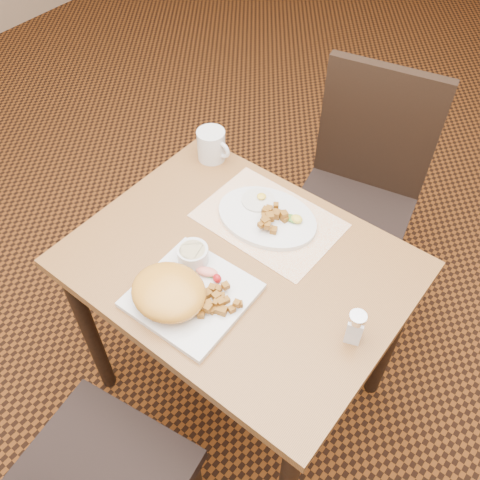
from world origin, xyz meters
name	(u,v)px	position (x,y,z in m)	size (l,w,h in m)	color
ground	(240,384)	(0.00, 0.00, 0.00)	(8.00, 8.00, 0.00)	black
table	(239,285)	(0.00, 0.00, 0.64)	(0.90, 0.70, 0.75)	#925D2D
chair_far	(359,186)	(0.02, 0.69, 0.54)	(0.50, 0.51, 0.97)	black
placemat	(269,220)	(-0.03, 0.17, 0.75)	(0.40, 0.28, 0.00)	white
plate_square	(192,295)	(-0.02, -0.17, 0.76)	(0.28, 0.28, 0.02)	silver
plate_oval	(267,217)	(-0.03, 0.17, 0.76)	(0.30, 0.23, 0.02)	silver
hollandaise_mound	(168,292)	(-0.06, -0.22, 0.80)	(0.20, 0.18, 0.07)	gold
ramekin	(193,254)	(-0.09, -0.08, 0.79)	(0.08, 0.08, 0.05)	silver
garnish_sq	(210,274)	(-0.02, -0.10, 0.78)	(0.09, 0.05, 0.03)	#387223
fried_egg	(259,200)	(-0.09, 0.21, 0.77)	(0.10, 0.10, 0.02)	white
garnish_ov	(295,219)	(0.04, 0.21, 0.78)	(0.05, 0.04, 0.02)	#387223
salt_shaker	(355,327)	(0.37, -0.02, 0.80)	(0.05, 0.05, 0.10)	white
coffee_mug	(212,145)	(-0.34, 0.29, 0.80)	(0.12, 0.09, 0.10)	silver
home_fries_sq	(217,302)	(0.05, -0.16, 0.78)	(0.11, 0.12, 0.03)	#A3651A
home_fries_ov	(271,216)	(-0.01, 0.16, 0.79)	(0.08, 0.11, 0.04)	#A3651A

